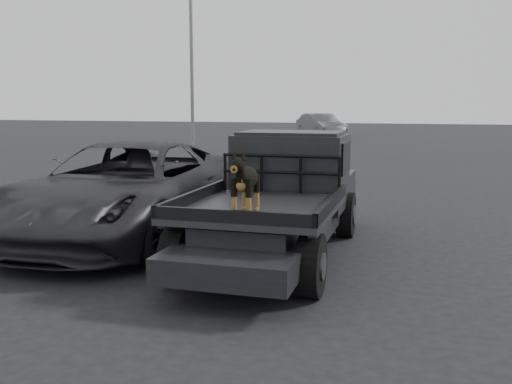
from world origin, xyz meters
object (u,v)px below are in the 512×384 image
(distant_car_a, at_px, (321,126))
(parked_suv, at_px, (127,190))
(flatbed_ute, at_px, (277,225))
(dog, at_px, (246,183))

(distant_car_a, bearing_deg, parked_suv, -119.15)
(flatbed_ute, xyz_separation_m, dog, (-0.02, -1.51, 0.83))
(parked_suv, bearing_deg, dog, -39.24)
(flatbed_ute, height_order, dog, dog)
(parked_suv, height_order, distant_car_a, same)
(parked_suv, bearing_deg, flatbed_ute, -13.44)
(dog, bearing_deg, distant_car_a, 97.96)
(dog, relative_size, parked_suv, 0.13)
(dog, relative_size, distant_car_a, 0.15)
(dog, distance_m, distant_car_a, 30.48)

